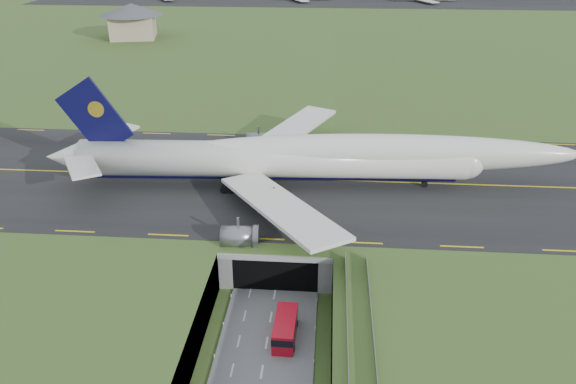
{
  "coord_description": "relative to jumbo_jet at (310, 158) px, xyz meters",
  "views": [
    {
      "loc": [
        6.85,
        -56.99,
        47.6
      ],
      "look_at": [
        0.88,
        20.0,
        9.9
      ],
      "focal_mm": 35.0,
      "sensor_mm": 36.0,
      "label": 1
    }
  ],
  "objects": [
    {
      "name": "ground",
      "position": [
        -3.78,
        -30.54,
        -11.23
      ],
      "size": [
        900.0,
        900.0,
        0.0
      ],
      "primitive_type": "plane",
      "color": "#3F5622",
      "rests_on": "ground"
    },
    {
      "name": "airfield_deck",
      "position": [
        -3.78,
        -30.54,
        -8.23
      ],
      "size": [
        800.0,
        800.0,
        6.0
      ],
      "primitive_type": "cube",
      "color": "gray",
      "rests_on": "ground"
    },
    {
      "name": "trench_road",
      "position": [
        -3.78,
        -38.04,
        -11.13
      ],
      "size": [
        12.0,
        75.0,
        0.2
      ],
      "primitive_type": "cube",
      "color": "slate",
      "rests_on": "ground"
    },
    {
      "name": "taxiway",
      "position": [
        -3.78,
        2.46,
        -5.14
      ],
      "size": [
        800.0,
        44.0,
        0.18
      ],
      "primitive_type": "cube",
      "color": "black",
      "rests_on": "airfield_deck"
    },
    {
      "name": "tunnel_portal",
      "position": [
        -3.78,
        -13.83,
        -7.9
      ],
      "size": [
        17.0,
        22.3,
        6.0
      ],
      "color": "gray",
      "rests_on": "ground"
    },
    {
      "name": "jumbo_jet",
      "position": [
        0.0,
        0.0,
        0.0
      ],
      "size": [
        90.42,
        58.84,
        19.49
      ],
      "rotation": [
        0.0,
        0.0,
        0.05
      ],
      "color": "silver",
      "rests_on": "ground"
    },
    {
      "name": "shuttle_tram",
      "position": [
        -1.56,
        -32.34,
        -9.62
      ],
      "size": [
        2.89,
        7.19,
        2.92
      ],
      "rotation": [
        0.0,
        0.0,
        -0.02
      ],
      "color": "red",
      "rests_on": "ground"
    },
    {
      "name": "service_building",
      "position": [
        -73.34,
        128.41,
        2.4
      ],
      "size": [
        28.03,
        28.03,
        12.88
      ],
      "rotation": [
        0.0,
        0.0,
        0.21
      ],
      "color": "tan",
      "rests_on": "ground"
    }
  ]
}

